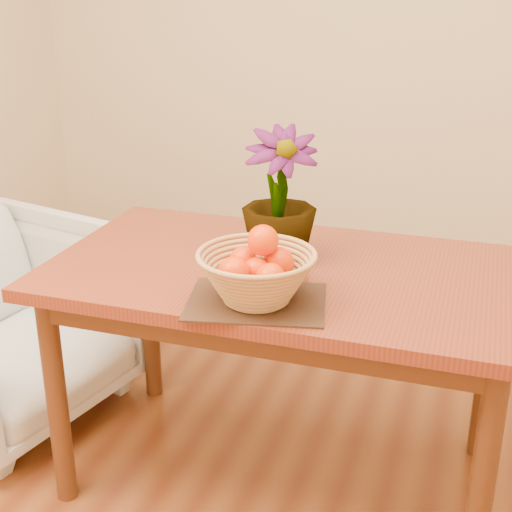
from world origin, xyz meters
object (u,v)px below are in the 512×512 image
(table, at_px, (284,294))
(potted_plant, at_px, (279,196))
(wicker_basket, at_px, (257,279))
(armchair, at_px, (1,315))

(table, xyz_separation_m, potted_plant, (-0.03, 0.06, 0.29))
(wicker_basket, xyz_separation_m, potted_plant, (-0.03, 0.32, 0.13))
(table, relative_size, potted_plant, 3.50)
(wicker_basket, distance_m, potted_plant, 0.35)
(table, height_order, wicker_basket, wicker_basket)
(potted_plant, xyz_separation_m, armchair, (-1.06, -0.00, -0.56))
(table, height_order, armchair, armchair)
(wicker_basket, height_order, armchair, wicker_basket)
(armchair, bearing_deg, table, -79.81)
(table, bearing_deg, wicker_basket, -90.18)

